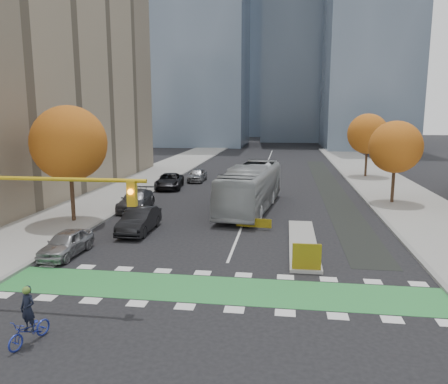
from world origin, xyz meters
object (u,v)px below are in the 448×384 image
(tree_east_near, at_px, (396,147))
(parked_car_a, at_px, (66,243))
(bus, at_px, (251,187))
(parked_car_e, at_px, (197,175))
(parked_car_d, at_px, (169,181))
(parked_car_b, at_px, (139,220))
(hazard_board, at_px, (307,257))
(cyclist, at_px, (29,325))
(tree_west, at_px, (69,143))
(tree_east_far, at_px, (368,134))
(parked_car_c, at_px, (136,200))
(traffic_signal_west, at_px, (16,204))

(tree_east_near, xyz_separation_m, parked_car_a, (-20.88, -17.00, -4.17))
(bus, xyz_separation_m, parked_car_e, (-7.22, 13.85, -1.06))
(tree_east_near, xyz_separation_m, parked_car_d, (-21.00, 4.90, -4.10))
(parked_car_a, distance_m, parked_car_b, 5.66)
(hazard_board, xyz_separation_m, cyclist, (-9.52, -8.10, -0.12))
(tree_west, xyz_separation_m, tree_east_far, (24.50, 26.00, -0.38))
(tree_east_near, height_order, parked_car_d, tree_east_near)
(parked_car_d, bearing_deg, parked_car_e, 61.58)
(tree_east_far, xyz_separation_m, cyclist, (-18.02, -41.90, -4.56))
(parked_car_d, bearing_deg, cyclist, -91.00)
(parked_car_b, xyz_separation_m, parked_car_e, (-0.58, 21.76, -0.06))
(tree_east_near, relative_size, parked_car_d, 1.28)
(tree_west, height_order, parked_car_a, tree_west)
(tree_west, distance_m, parked_car_d, 15.95)
(bus, bearing_deg, parked_car_c, -164.76)
(tree_east_near, xyz_separation_m, parked_car_c, (-21.00, -5.34, -4.09))
(bus, height_order, parked_car_e, bus)
(tree_west, relative_size, parked_car_a, 2.03)
(parked_car_b, distance_m, parked_car_d, 16.95)
(parked_car_a, relative_size, parked_car_d, 0.73)
(traffic_signal_west, distance_m, parked_car_b, 11.22)
(hazard_board, distance_m, tree_east_far, 35.13)
(hazard_board, xyz_separation_m, parked_car_d, (-13.00, 22.70, -0.03))
(cyclist, bearing_deg, hazard_board, 54.92)
(tree_east_far, bearing_deg, hazard_board, -104.12)
(tree_west, relative_size, parked_car_c, 1.54)
(parked_car_a, distance_m, parked_car_e, 26.96)
(tree_east_far, xyz_separation_m, parked_car_b, (-19.00, -27.87, -4.45))
(bus, height_order, parked_car_d, bus)
(traffic_signal_west, xyz_separation_m, bus, (8.07, 18.56, -2.24))
(parked_car_a, relative_size, parked_car_c, 0.76)
(tree_west, relative_size, traffic_signal_west, 0.96)
(traffic_signal_west, distance_m, cyclist, 5.34)
(parked_car_d, distance_m, parked_car_e, 5.36)
(parked_car_b, bearing_deg, parked_car_c, 110.56)
(parked_car_b, relative_size, parked_car_d, 0.88)
(tree_east_near, relative_size, cyclist, 3.48)
(traffic_signal_west, bearing_deg, tree_east_far, 62.05)
(cyclist, bearing_deg, parked_car_d, 110.97)
(parked_car_c, height_order, parked_car_d, parked_car_c)
(parked_car_a, bearing_deg, parked_car_b, 66.91)
(tree_west, distance_m, parked_car_c, 7.36)
(parked_car_a, bearing_deg, tree_east_near, 40.91)
(traffic_signal_west, xyz_separation_m, parked_car_b, (1.43, 10.64, -3.24))
(traffic_signal_west, relative_size, parked_car_e, 1.98)
(parked_car_b, distance_m, parked_car_e, 21.77)
(traffic_signal_west, bearing_deg, parked_car_e, 88.50)
(traffic_signal_west, height_order, parked_car_d, traffic_signal_west)
(tree_east_far, distance_m, parked_car_c, 30.62)
(tree_west, bearing_deg, cyclist, -67.83)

